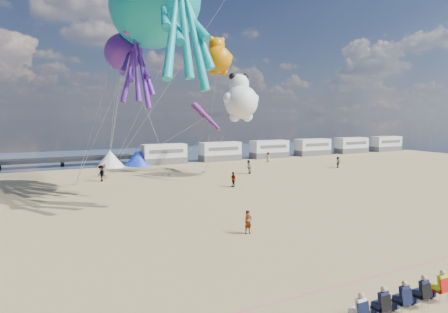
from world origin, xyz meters
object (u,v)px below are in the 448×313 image
motorhome_4 (351,145)px  sandbag_c (205,172)px  motorhome_1 (220,151)px  beachgoer_2 (101,173)px  beachgoer_6 (105,170)px  kite_teddy_orange (218,60)px  motorhome_2 (269,149)px  tent_white (110,159)px  standing_person (248,222)px  kite_panda (241,102)px  motorhome_0 (164,154)px  beachgoer_4 (338,162)px  windsock_left (124,27)px  kite_octopus_purple (123,52)px  motorhome_3 (313,147)px  sandbag_e (107,178)px  windsock_right (206,117)px  spectator_row (401,296)px  sandbag_b (171,174)px  tent_blue (138,157)px  windsock_mid (241,99)px  motorhome_5 (386,144)px  beachgoer_0 (268,157)px  beachgoer_1 (248,167)px  beachgoer_3 (233,179)px  sandbag_a (76,184)px  kite_octopus_teal (154,4)px  sandbag_d (164,175)px

motorhome_4 → sandbag_c: size_ratio=13.20×
motorhome_1 → beachgoer_2: (-20.88, -12.02, -0.59)m
beachgoer_6 → beachgoer_2: bearing=-109.3°
motorhome_1 → beachgoer_2: 24.10m
sandbag_c → kite_teddy_orange: bearing=-16.7°
motorhome_2 → tent_white: (-27.00, 0.00, -0.30)m
standing_person → kite_panda: size_ratio=0.21×
motorhome_0 → kite_panda: kite_panda is taller
motorhome_4 → beachgoer_4: bearing=-139.1°
kite_panda → windsock_left: size_ratio=0.90×
kite_octopus_purple → motorhome_3: bearing=25.8°
motorhome_0 → kite_panda: (4.54, -15.59, 7.45)m
sandbag_e → windsock_left: (0.58, -7.71, 15.68)m
beachgoer_6 → windsock_left: 17.96m
sandbag_c → windsock_right: windsock_right is taller
spectator_row → sandbag_b: bearing=83.9°
windsock_right → tent_white: bearing=107.3°
motorhome_4 → tent_blue: bearing=180.0°
windsock_mid → kite_teddy_orange: bearing=169.2°
standing_person → windsock_left: bearing=92.9°
motorhome_4 → windsock_left: (-47.94, -18.32, 14.29)m
motorhome_5 → beachgoer_0: bearing=-170.9°
tent_blue → motorhome_2: bearing=0.0°
tent_white → spectator_row: size_ratio=0.66×
sandbag_c → kite_octopus_purple: (-11.28, -5.42, 13.54)m
tent_blue → standing_person: tent_blue is taller
beachgoer_2 → tent_white: bearing=149.8°
beachgoer_1 → sandbag_e: (-16.69, 4.01, -0.76)m
beachgoer_3 → kite_octopus_purple: 16.94m
motorhome_1 → motorhome_2: size_ratio=1.00×
motorhome_2 → sandbag_a: bearing=-158.6°
motorhome_3 → sandbag_a: bearing=-163.1°
motorhome_0 → motorhome_4: (38.00, 0.00, 0.00)m
windsock_left → kite_octopus_purple: bearing=88.6°
beachgoer_4 → kite_teddy_orange: bearing=135.4°
kite_octopus_teal → kite_panda: bearing=17.8°
motorhome_3 → kite_panda: kite_panda is taller
sandbag_e → tent_blue: bearing=58.4°
spectator_row → kite_teddy_orange: bearing=74.3°
sandbag_c → windsock_mid: size_ratio=0.08×
motorhome_3 → beachgoer_2: bearing=-163.2°
sandbag_d → windsock_mid: (9.82, -1.47, 9.27)m
sandbag_b → kite_octopus_teal: size_ratio=0.03×
sandbag_b → tent_white: bearing=115.1°
tent_blue → sandbag_e: bearing=-121.6°
spectator_row → kite_octopus_purple: kite_octopus_purple is taller
motorhome_0 → kite_octopus_purple: kite_octopus_purple is taller
tent_white → spectator_row: 47.81m
standing_person → windsock_right: size_ratio=0.26×
tent_white → beachgoer_1: tent_white is taller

